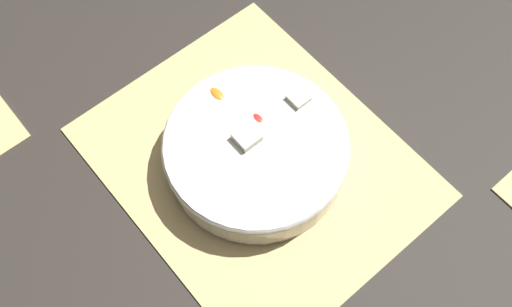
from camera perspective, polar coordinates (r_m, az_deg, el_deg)
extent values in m
plane|color=#2D2823|center=(0.88, 0.00, -0.85)|extent=(6.00, 6.00, 0.00)
cube|color=#D6B775|center=(0.88, 0.00, -0.77)|extent=(0.46, 0.38, 0.01)
cube|color=#3D2D19|center=(0.94, -6.54, 6.21)|extent=(0.01, 0.37, 0.00)
cube|color=#3D2D19|center=(0.91, -4.03, 3.57)|extent=(0.01, 0.37, 0.00)
cube|color=#3D2D19|center=(0.89, -1.38, 0.75)|extent=(0.01, 0.37, 0.00)
cube|color=#3D2D19|center=(0.86, 1.42, -2.22)|extent=(0.01, 0.37, 0.00)
cube|color=#3D2D19|center=(0.85, 4.36, -5.33)|extent=(0.01, 0.37, 0.00)
cube|color=#3D2D19|center=(0.83, 7.45, -8.54)|extent=(0.01, 0.37, 0.00)
cylinder|color=silver|center=(0.85, 0.00, 0.17)|extent=(0.26, 0.26, 0.06)
torus|color=silver|center=(0.83, 0.00, 0.85)|extent=(0.26, 0.26, 0.01)
cylinder|color=#F7EFC6|center=(0.85, 3.66, 0.62)|extent=(0.03, 0.03, 0.01)
cylinder|color=#F7EFC6|center=(0.84, -5.47, -0.60)|extent=(0.02, 0.02, 0.01)
cylinder|color=#F7EFC6|center=(0.84, 4.14, -1.11)|extent=(0.03, 0.03, 0.01)
cylinder|color=#F7EFC6|center=(0.87, 1.82, 3.45)|extent=(0.03, 0.03, 0.01)
cylinder|color=#F7EFC6|center=(0.87, -4.79, 1.00)|extent=(0.03, 0.03, 0.01)
cylinder|color=#F7EFC6|center=(0.86, -4.45, 3.81)|extent=(0.03, 0.03, 0.01)
cylinder|color=#F7EFC6|center=(0.85, -6.01, 1.99)|extent=(0.03, 0.03, 0.01)
cube|color=#EFEACC|center=(0.83, -0.89, 1.24)|extent=(0.03, 0.03, 0.03)
cube|color=#EFEACC|center=(0.83, 3.56, -3.41)|extent=(0.03, 0.03, 0.03)
cube|color=#EFEACC|center=(0.85, -3.19, 0.19)|extent=(0.03, 0.03, 0.03)
cube|color=#EFEACC|center=(0.82, -4.32, -3.84)|extent=(0.03, 0.03, 0.03)
cube|color=#EFEACC|center=(0.86, 4.04, 4.98)|extent=(0.03, 0.03, 0.03)
cube|color=#EFEACC|center=(0.90, -4.31, 3.68)|extent=(0.03, 0.03, 0.03)
cube|color=#EFEACC|center=(0.80, 2.67, -5.83)|extent=(0.03, 0.03, 0.03)
ellipsoid|color=orange|center=(0.87, -1.37, 0.72)|extent=(0.03, 0.02, 0.01)
ellipsoid|color=orange|center=(0.88, 2.03, 6.40)|extent=(0.03, 0.02, 0.02)
ellipsoid|color=orange|center=(0.87, -3.74, 5.49)|extent=(0.04, 0.02, 0.02)
ellipsoid|color=orange|center=(0.81, -0.32, -4.94)|extent=(0.03, 0.02, 0.01)
ellipsoid|color=orange|center=(0.89, -1.88, 4.80)|extent=(0.03, 0.01, 0.01)
ellipsoid|color=red|center=(0.85, 0.19, 3.21)|extent=(0.03, 0.02, 0.01)
ellipsoid|color=orange|center=(0.88, 5.01, 2.55)|extent=(0.03, 0.02, 0.01)
ellipsoid|color=orange|center=(0.89, -0.04, 5.59)|extent=(0.03, 0.02, 0.01)
ellipsoid|color=red|center=(0.86, 3.57, 2.76)|extent=(0.02, 0.01, 0.01)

